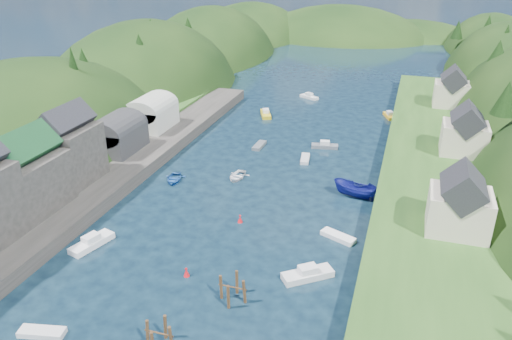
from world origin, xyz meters
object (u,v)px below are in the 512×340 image
(piling_cluster_near, at_px, (159,338))
(channel_buoy_far, at_px, (240,219))
(channel_buoy_near, at_px, (186,272))
(piling_cluster_far, at_px, (233,291))

(piling_cluster_near, xyz_separation_m, channel_buoy_far, (-0.45, 23.47, -0.63))
(piling_cluster_near, distance_m, channel_buoy_near, 10.81)
(piling_cluster_near, height_order, channel_buoy_far, piling_cluster_near)
(channel_buoy_far, bearing_deg, channel_buoy_near, -97.89)
(channel_buoy_near, height_order, channel_buoy_far, same)
(piling_cluster_far, relative_size, channel_buoy_near, 3.07)
(channel_buoy_near, distance_m, channel_buoy_far, 13.04)
(piling_cluster_near, relative_size, channel_buoy_far, 3.05)
(piling_cluster_near, bearing_deg, channel_buoy_near, 102.01)
(channel_buoy_near, bearing_deg, piling_cluster_far, -20.16)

